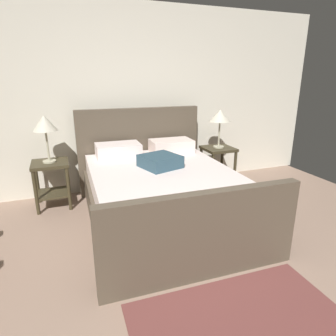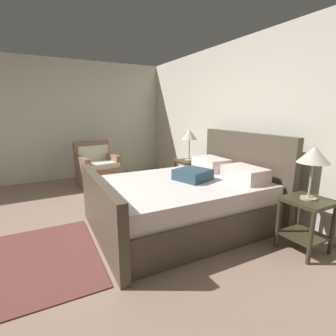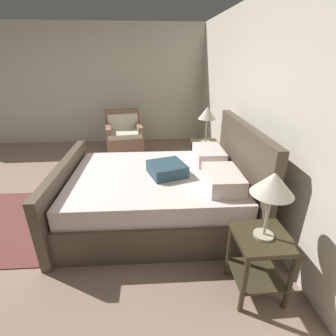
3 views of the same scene
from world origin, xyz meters
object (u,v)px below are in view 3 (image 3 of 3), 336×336
at_px(table_lamp_right, 273,185).
at_px(table_lamp_left, 207,114).
at_px(bed, 159,193).
at_px(armchair, 124,138).
at_px(nightstand_left, 205,153).
at_px(nightstand_right, 259,255).

relative_size(table_lamp_right, table_lamp_left, 0.96).
height_order(bed, armchair, bed).
height_order(table_lamp_left, armchair, table_lamp_left).
xyz_separation_m(table_lamp_left, armchair, (-1.18, -1.45, -0.72)).
height_order(bed, table_lamp_right, bed).
bearing_deg(nightstand_left, table_lamp_left, 116.57).
relative_size(table_lamp_left, armchair, 0.65).
distance_m(nightstand_right, armchair, 3.82).
xyz_separation_m(nightstand_right, armchair, (-3.56, -1.38, -0.06)).
distance_m(table_lamp_right, table_lamp_left, 2.38).
xyz_separation_m(table_lamp_right, table_lamp_left, (-2.38, 0.06, 0.01)).
height_order(nightstand_right, table_lamp_right, table_lamp_right).
bearing_deg(armchair, bed, 14.32).
relative_size(bed, nightstand_right, 3.79).
distance_m(bed, nightstand_right, 1.42).
bearing_deg(armchair, table_lamp_left, 50.80).
relative_size(nightstand_right, table_lamp_right, 1.06).
bearing_deg(nightstand_left, table_lamp_right, -1.49).
distance_m(bed, table_lamp_left, 1.63).
xyz_separation_m(bed, nightstand_right, (1.19, 0.78, 0.05)).
bearing_deg(nightstand_left, bed, -35.22).
xyz_separation_m(nightstand_left, table_lamp_left, (-0.00, 0.00, 0.67)).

